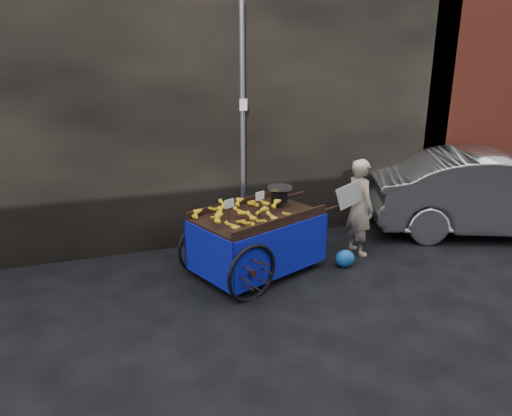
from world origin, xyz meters
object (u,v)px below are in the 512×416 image
object	(u,v)px
banana_cart	(254,222)
parked_car	(497,193)
vendor	(359,207)
plastic_bag	(345,258)

from	to	relation	value
banana_cart	parked_car	distance (m)	4.70
vendor	plastic_bag	distance (m)	0.90
vendor	plastic_bag	bearing A→B (deg)	124.68
plastic_bag	parked_car	bearing A→B (deg)	8.24
banana_cart	parked_car	bearing A→B (deg)	-19.27
banana_cart	plastic_bag	size ratio (longest dim) A/B	8.81
banana_cart	parked_car	xyz separation A→B (m)	(4.69, 0.23, -0.09)
vendor	parked_car	world-z (taller)	vendor
banana_cart	plastic_bag	bearing A→B (deg)	-32.02
banana_cart	parked_car	size ratio (longest dim) A/B	0.60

